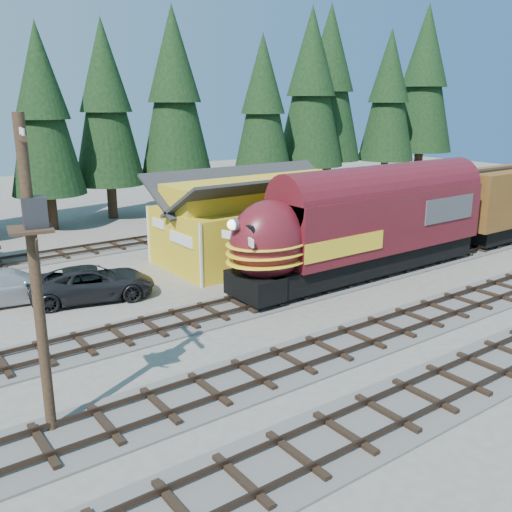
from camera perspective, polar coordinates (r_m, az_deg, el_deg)
ground at (r=27.83m, az=13.49°, el=-4.78°), size 120.00×120.00×0.00m
track_siding at (r=37.77m, az=18.82°, el=0.26°), size 68.00×3.20×0.33m
track_spur at (r=37.33m, az=-19.11°, el=0.06°), size 32.00×3.20×0.33m
depot at (r=34.46m, az=0.46°, el=4.65°), size 12.80×7.00×5.30m
conifer_backdrop at (r=49.01m, az=-4.56°, el=16.37°), size 79.58×22.96×17.26m
locomotive at (r=30.79m, az=10.11°, el=2.52°), size 16.83×3.35×4.58m
utility_pole at (r=16.52m, az=-21.23°, el=-0.43°), size 1.28×2.21×9.10m
pickup_truck_a at (r=28.70m, az=-16.03°, el=-2.61°), size 6.38×4.10×1.64m
pickup_truck_b at (r=29.55m, az=-23.47°, el=-2.78°), size 5.91×2.99×1.65m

